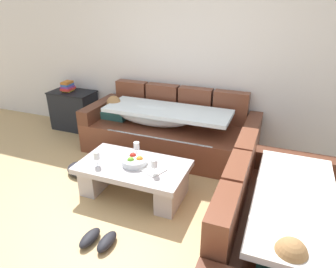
{
  "coord_description": "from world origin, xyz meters",
  "views": [
    {
      "loc": [
        1.28,
        -2.03,
        2.06
      ],
      "look_at": [
        0.07,
        1.06,
        0.55
      ],
      "focal_mm": 32.44,
      "sensor_mm": 36.0,
      "label": 1
    }
  ],
  "objects_px": {
    "couch_along_wall": "(167,130)",
    "side_cabinet": "(74,110)",
    "crumpled_garment": "(82,169)",
    "coffee_table": "(134,175)",
    "open_magazine": "(151,169)",
    "couch_near_window": "(276,231)",
    "fruit_bowl": "(135,161)",
    "wine_glass_near_left": "(97,156)",
    "pair_of_shoes": "(98,240)",
    "book_stack_on_cabinet": "(68,87)",
    "wine_glass_near_right": "(154,164)",
    "wine_glass_far_back": "(137,146)"
  },
  "relations": [
    {
      "from": "couch_near_window",
      "to": "couch_along_wall",
      "type": "bearing_deg",
      "value": 44.98
    },
    {
      "from": "side_cabinet",
      "to": "pair_of_shoes",
      "type": "xyz_separation_m",
      "value": [
        1.85,
        -2.15,
        -0.28
      ]
    },
    {
      "from": "couch_along_wall",
      "to": "book_stack_on_cabinet",
      "type": "distance_m",
      "value": 1.89
    },
    {
      "from": "side_cabinet",
      "to": "crumpled_garment",
      "type": "bearing_deg",
      "value": -50.68
    },
    {
      "from": "coffee_table",
      "to": "wine_glass_near_right",
      "type": "bearing_deg",
      "value": -16.94
    },
    {
      "from": "wine_glass_near_left",
      "to": "open_magazine",
      "type": "bearing_deg",
      "value": 13.96
    },
    {
      "from": "fruit_bowl",
      "to": "pair_of_shoes",
      "type": "distance_m",
      "value": 0.91
    },
    {
      "from": "couch_along_wall",
      "to": "fruit_bowl",
      "type": "bearing_deg",
      "value": -87.56
    },
    {
      "from": "coffee_table",
      "to": "pair_of_shoes",
      "type": "height_order",
      "value": "coffee_table"
    },
    {
      "from": "couch_near_window",
      "to": "wine_glass_near_right",
      "type": "bearing_deg",
      "value": 73.56
    },
    {
      "from": "book_stack_on_cabinet",
      "to": "pair_of_shoes",
      "type": "bearing_deg",
      "value": -48.22
    },
    {
      "from": "couch_along_wall",
      "to": "side_cabinet",
      "type": "xyz_separation_m",
      "value": [
        -1.77,
        0.23,
        -0.01
      ]
    },
    {
      "from": "fruit_bowl",
      "to": "pair_of_shoes",
      "type": "relative_size",
      "value": 0.95
    },
    {
      "from": "fruit_bowl",
      "to": "side_cabinet",
      "type": "distance_m",
      "value": 2.25
    },
    {
      "from": "wine_glass_near_right",
      "to": "coffee_table",
      "type": "bearing_deg",
      "value": 163.06
    },
    {
      "from": "crumpled_garment",
      "to": "side_cabinet",
      "type": "bearing_deg",
      "value": 129.32
    },
    {
      "from": "side_cabinet",
      "to": "crumpled_garment",
      "type": "distance_m",
      "value": 1.56
    },
    {
      "from": "side_cabinet",
      "to": "book_stack_on_cabinet",
      "type": "bearing_deg",
      "value": 176.55
    },
    {
      "from": "pair_of_shoes",
      "to": "fruit_bowl",
      "type": "bearing_deg",
      "value": 92.59
    },
    {
      "from": "coffee_table",
      "to": "crumpled_garment",
      "type": "relative_size",
      "value": 3.0
    },
    {
      "from": "open_magazine",
      "to": "pair_of_shoes",
      "type": "relative_size",
      "value": 0.95
    },
    {
      "from": "couch_along_wall",
      "to": "book_stack_on_cabinet",
      "type": "bearing_deg",
      "value": 172.88
    },
    {
      "from": "side_cabinet",
      "to": "wine_glass_far_back",
      "type": "bearing_deg",
      "value": -32.91
    },
    {
      "from": "couch_along_wall",
      "to": "book_stack_on_cabinet",
      "type": "height_order",
      "value": "couch_along_wall"
    },
    {
      "from": "couch_near_window",
      "to": "fruit_bowl",
      "type": "bearing_deg",
      "value": 72.88
    },
    {
      "from": "couch_near_window",
      "to": "pair_of_shoes",
      "type": "height_order",
      "value": "couch_near_window"
    },
    {
      "from": "wine_glass_near_left",
      "to": "fruit_bowl",
      "type": "bearing_deg",
      "value": 25.41
    },
    {
      "from": "wine_glass_near_right",
      "to": "pair_of_shoes",
      "type": "distance_m",
      "value": 0.89
    },
    {
      "from": "couch_near_window",
      "to": "fruit_bowl",
      "type": "height_order",
      "value": "couch_near_window"
    },
    {
      "from": "open_magazine",
      "to": "crumpled_garment",
      "type": "distance_m",
      "value": 1.11
    },
    {
      "from": "wine_glass_near_right",
      "to": "crumpled_garment",
      "type": "relative_size",
      "value": 0.42
    },
    {
      "from": "fruit_bowl",
      "to": "open_magazine",
      "type": "bearing_deg",
      "value": -7.8
    },
    {
      "from": "couch_along_wall",
      "to": "wine_glass_near_right",
      "type": "relative_size",
      "value": 14.44
    },
    {
      "from": "wine_glass_near_left",
      "to": "pair_of_shoes",
      "type": "bearing_deg",
      "value": -58.58
    },
    {
      "from": "wine_glass_near_right",
      "to": "wine_glass_near_left",
      "type": "bearing_deg",
      "value": -173.86
    },
    {
      "from": "book_stack_on_cabinet",
      "to": "crumpled_garment",
      "type": "height_order",
      "value": "book_stack_on_cabinet"
    },
    {
      "from": "crumpled_garment",
      "to": "fruit_bowl",
      "type": "bearing_deg",
      "value": -8.77
    },
    {
      "from": "wine_glass_near_left",
      "to": "pair_of_shoes",
      "type": "relative_size",
      "value": 0.56
    },
    {
      "from": "open_magazine",
      "to": "side_cabinet",
      "type": "relative_size",
      "value": 0.39
    },
    {
      "from": "coffee_table",
      "to": "open_magazine",
      "type": "bearing_deg",
      "value": -4.2
    },
    {
      "from": "book_stack_on_cabinet",
      "to": "open_magazine",
      "type": "bearing_deg",
      "value": -32.83
    },
    {
      "from": "fruit_bowl",
      "to": "book_stack_on_cabinet",
      "type": "relative_size",
      "value": 1.25
    },
    {
      "from": "wine_glass_near_right",
      "to": "crumpled_garment",
      "type": "distance_m",
      "value": 1.22
    },
    {
      "from": "fruit_bowl",
      "to": "book_stack_on_cabinet",
      "type": "bearing_deg",
      "value": 144.9
    },
    {
      "from": "book_stack_on_cabinet",
      "to": "pair_of_shoes",
      "type": "relative_size",
      "value": 0.75
    },
    {
      "from": "couch_along_wall",
      "to": "fruit_bowl",
      "type": "relative_size",
      "value": 8.56
    },
    {
      "from": "wine_glass_near_left",
      "to": "book_stack_on_cabinet",
      "type": "bearing_deg",
      "value": 135.48
    },
    {
      "from": "couch_along_wall",
      "to": "wine_glass_near_right",
      "type": "height_order",
      "value": "couch_along_wall"
    },
    {
      "from": "coffee_table",
      "to": "fruit_bowl",
      "type": "xyz_separation_m",
      "value": [
        0.01,
        0.01,
        0.18
      ]
    },
    {
      "from": "wine_glass_far_back",
      "to": "pair_of_shoes",
      "type": "height_order",
      "value": "wine_glass_far_back"
    }
  ]
}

